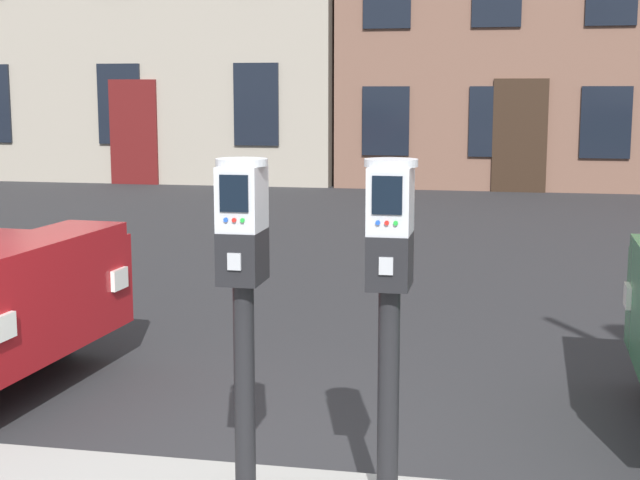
{
  "coord_description": "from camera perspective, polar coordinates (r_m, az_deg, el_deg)",
  "views": [
    {
      "loc": [
        1.15,
        -3.86,
        1.89
      ],
      "look_at": [
        0.37,
        -0.04,
        1.26
      ],
      "focal_mm": 52.72,
      "sensor_mm": 36.0,
      "label": 1
    }
  ],
  "objects": [
    {
      "name": "parking_meter_twin_adjacent",
      "position": [
        3.82,
        4.26,
        -1.95
      ],
      "size": [
        0.22,
        0.25,
        1.48
      ],
      "rotation": [
        0.0,
        0.0,
        -1.57
      ],
      "color": "black",
      "rests_on": "sidewalk_slab"
    },
    {
      "name": "parking_meter_near_kerb",
      "position": [
        3.94,
        -4.71,
        -1.67
      ],
      "size": [
        0.22,
        0.25,
        1.47
      ],
      "rotation": [
        0.0,
        0.0,
        -1.57
      ],
      "color": "black",
      "rests_on": "sidewalk_slab"
    }
  ]
}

